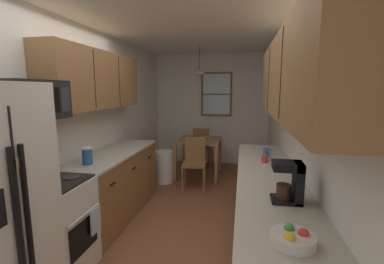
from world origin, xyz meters
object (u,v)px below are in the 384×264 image
(stove_range, at_px, (53,227))
(dining_chair_far, at_px, (202,145))
(dining_chair_near, at_px, (194,160))
(fruit_bowl, at_px, (293,238))
(dining_table, at_px, (199,145))
(storage_canister, at_px, (87,156))
(coffee_maker, at_px, (291,181))
(microwave_over_range, at_px, (30,100))
(mug_by_coffeemaker, at_px, (266,152))
(mug_spare, at_px, (265,159))
(trash_bin, at_px, (164,167))

(stove_range, xyz_separation_m, dining_chair_far, (0.83, 3.79, 0.03))
(stove_range, relative_size, dining_chair_near, 1.22)
(stove_range, xyz_separation_m, fruit_bowl, (2.00, -0.60, 0.47))
(dining_table, height_order, storage_canister, storage_canister)
(fruit_bowl, bearing_deg, dining_table, 106.82)
(dining_chair_near, relative_size, coffee_maker, 2.91)
(microwave_over_range, xyz_separation_m, storage_canister, (0.11, 0.64, -0.65))
(stove_range, bearing_deg, dining_table, 74.41)
(storage_canister, relative_size, mug_by_coffeemaker, 1.70)
(stove_range, relative_size, mug_by_coffeemaker, 9.57)
(dining_chair_far, distance_m, coffee_maker, 4.04)
(microwave_over_range, distance_m, dining_chair_far, 4.07)
(dining_table, bearing_deg, mug_by_coffeemaker, -55.76)
(storage_canister, xyz_separation_m, mug_spare, (1.99, 0.45, -0.05))
(mug_spare, bearing_deg, stove_range, -151.20)
(storage_canister, bearing_deg, mug_spare, 12.76)
(trash_bin, bearing_deg, mug_spare, -42.78)
(storage_canister, height_order, mug_by_coffeemaker, storage_canister)
(microwave_over_range, bearing_deg, coffee_maker, -0.22)
(microwave_over_range, bearing_deg, dining_table, 72.50)
(dining_chair_near, distance_m, coffee_maker, 2.81)
(dining_table, distance_m, dining_chair_far, 0.67)
(microwave_over_range, height_order, mug_spare, microwave_over_range)
(dining_table, bearing_deg, microwave_over_range, -107.50)
(mug_spare, bearing_deg, coffee_maker, -84.74)
(mug_by_coffeemaker, bearing_deg, stove_range, -144.65)
(dining_chair_near, bearing_deg, dining_table, 92.29)
(mug_spare, bearing_deg, mug_by_coffeemaker, 82.41)
(dining_chair_far, height_order, mug_by_coffeemaker, mug_by_coffeemaker)
(microwave_over_range, relative_size, storage_canister, 3.18)
(dining_chair_near, relative_size, trash_bin, 1.49)
(dining_chair_far, relative_size, trash_bin, 1.49)
(mug_spare, bearing_deg, dining_chair_near, 127.88)
(microwave_over_range, bearing_deg, storage_canister, 80.42)
(stove_range, bearing_deg, trash_bin, 83.67)
(dining_table, height_order, dining_chair_far, dining_chair_far)
(trash_bin, xyz_separation_m, fruit_bowl, (1.71, -3.25, 0.64))
(dining_chair_far, distance_m, storage_canister, 3.30)
(coffee_maker, bearing_deg, dining_chair_far, 108.21)
(dining_chair_near, distance_m, trash_bin, 0.66)
(dining_chair_far, height_order, coffee_maker, coffee_maker)
(mug_by_coffeemaker, bearing_deg, dining_table, 124.24)
(dining_table, relative_size, fruit_bowl, 3.64)
(microwave_over_range, relative_size, dining_table, 0.70)
(fruit_bowl, bearing_deg, mug_by_coffeemaker, 89.27)
(dining_chair_near, bearing_deg, trash_bin, 164.19)
(dining_table, distance_m, storage_canister, 2.67)
(dining_chair_near, xyz_separation_m, mug_spare, (1.08, -1.39, 0.44))
(microwave_over_range, distance_m, storage_canister, 0.92)
(dining_chair_far, distance_m, mug_spare, 2.97)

